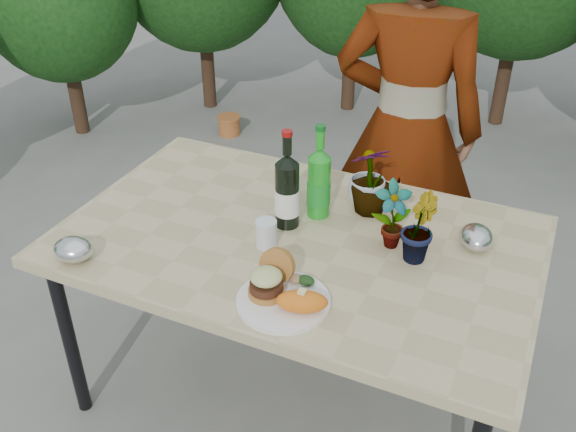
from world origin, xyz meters
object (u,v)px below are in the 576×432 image
at_px(dinner_plate, 283,301).
at_px(person, 407,130).
at_px(patio_table, 298,250).
at_px(wine_bottle, 287,192).

xyz_separation_m(dinner_plate, person, (0.06, 1.10, 0.10)).
height_order(dinner_plate, person, person).
distance_m(patio_table, person, 0.80).
bearing_deg(dinner_plate, patio_table, 106.82).
xyz_separation_m(patio_table, wine_bottle, (-0.06, 0.06, 0.19)).
height_order(patio_table, dinner_plate, dinner_plate).
relative_size(patio_table, person, 0.93).
relative_size(patio_table, wine_bottle, 4.45).
bearing_deg(wine_bottle, dinner_plate, -58.22).
relative_size(dinner_plate, person, 0.16).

